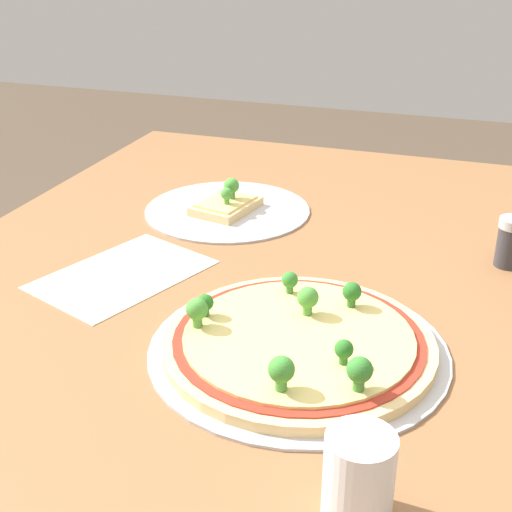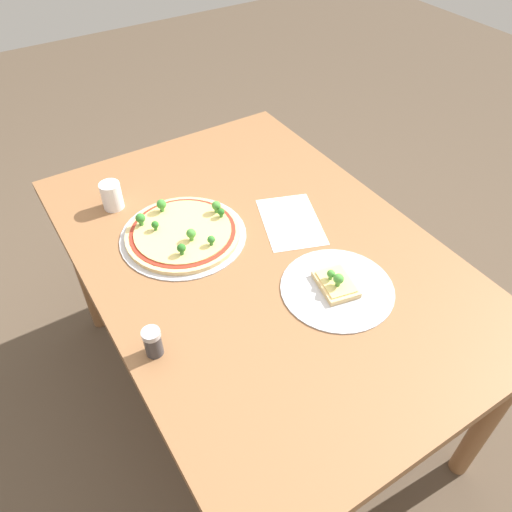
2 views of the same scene
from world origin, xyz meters
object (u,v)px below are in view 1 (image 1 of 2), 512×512
(pizza_tray_whole, at_px, (298,343))
(dining_table, at_px, (230,320))
(drinking_cup, at_px, (359,478))
(condiment_shaker, at_px, (511,242))
(pizza_tray_slice, at_px, (227,207))

(pizza_tray_whole, bearing_deg, dining_table, -137.28)
(drinking_cup, bearing_deg, condiment_shaker, 168.63)
(pizza_tray_slice, distance_m, drinking_cup, 0.76)
(dining_table, relative_size, drinking_cup, 15.59)
(dining_table, xyz_separation_m, condiment_shaker, (-0.17, 0.40, 0.12))
(condiment_shaker, bearing_deg, drinking_cup, -11.37)
(drinking_cup, bearing_deg, pizza_tray_slice, -149.99)
(condiment_shaker, bearing_deg, dining_table, -66.91)
(pizza_tray_whole, xyz_separation_m, pizza_tray_slice, (-0.41, -0.25, -0.00))
(pizza_tray_slice, bearing_deg, dining_table, 21.64)
(drinking_cup, bearing_deg, dining_table, -145.73)
(pizza_tray_slice, relative_size, condiment_shaker, 3.86)
(pizza_tray_slice, bearing_deg, pizza_tray_whole, 31.68)
(pizza_tray_whole, bearing_deg, drinking_cup, 27.06)
(pizza_tray_whole, relative_size, drinking_cup, 4.23)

